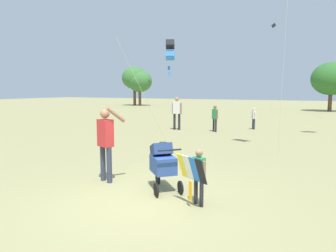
{
  "coord_description": "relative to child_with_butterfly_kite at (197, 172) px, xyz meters",
  "views": [
    {
      "loc": [
        3.02,
        -5.01,
        2.16
      ],
      "look_at": [
        -0.16,
        1.51,
        1.3
      ],
      "focal_mm": 33.14,
      "sensor_mm": 36.0,
      "label": 1
    }
  ],
  "objects": [
    {
      "name": "child_with_butterfly_kite",
      "position": [
        0.0,
        0.0,
        0.0
      ],
      "size": [
        0.69,
        0.52,
        1.06
      ],
      "color": "#232328",
      "rests_on": "ground"
    },
    {
      "name": "stroller",
      "position": [
        -1.0,
        0.54,
        -0.03
      ],
      "size": [
        0.96,
        0.99,
        1.03
      ],
      "color": "black",
      "rests_on": "ground"
    },
    {
      "name": "person_couple_left",
      "position": [
        -4.87,
        9.79,
        0.4
      ],
      "size": [
        0.56,
        0.27,
        1.76
      ],
      "color": "#232328",
      "rests_on": "ground"
    },
    {
      "name": "person_adult_flyer",
      "position": [
        -2.46,
        0.49,
        0.39
      ],
      "size": [
        0.65,
        0.51,
        1.79
      ],
      "color": "#33384C",
      "rests_on": "ground"
    },
    {
      "name": "person_sitting_far",
      "position": [
        -2.8,
        9.92,
        0.15
      ],
      "size": [
        0.35,
        0.32,
        1.35
      ],
      "color": "#232328",
      "rests_on": "ground"
    },
    {
      "name": "person_red_shirt",
      "position": [
        -1.2,
        11.79,
        0.05
      ],
      "size": [
        0.27,
        0.32,
        1.17
      ],
      "color": "#33384C",
      "rests_on": "ground"
    },
    {
      "name": "ground_plane",
      "position": [
        -1.06,
        -0.25,
        -0.64
      ],
      "size": [
        120.0,
        120.0,
        0.0
      ],
      "primitive_type": "plane",
      "color": "#938E5B"
    },
    {
      "name": "kite_adult_black",
      "position": [
        -2.78,
        4.59,
        2.85
      ],
      "size": [
        0.78,
        4.2,
        3.87
      ],
      "color": "black",
      "rests_on": "ground"
    }
  ]
}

